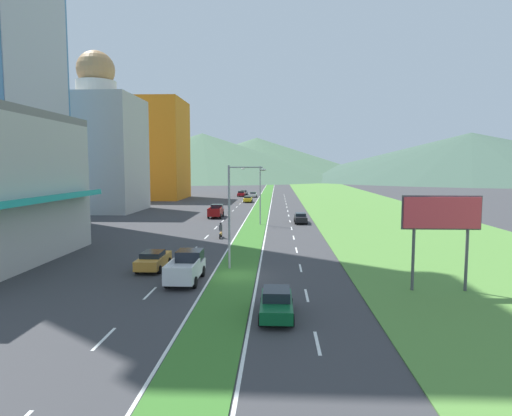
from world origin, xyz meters
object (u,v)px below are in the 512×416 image
car_1 (244,192)px  car_3 (301,218)px  car_6 (248,199)px  street_lamp_mid (258,191)px  car_4 (241,194)px  car_2 (276,303)px  pickup_truck_0 (216,211)px  motorcycle_rider (221,232)px  street_lamp_near (234,209)px  pickup_truck_1 (187,267)px  billboard_roadside (442,218)px  car_5 (253,195)px  car_0 (153,260)px

car_1 → car_3: bearing=-168.2°
car_3 → car_6: 38.02m
street_lamp_mid → car_4: size_ratio=1.76×
car_2 → car_3: (3.42, 40.40, -0.01)m
street_lamp_mid → pickup_truck_0: street_lamp_mid is taller
street_lamp_mid → pickup_truck_0: bearing=128.6°
car_3 → motorcycle_rider: size_ratio=2.39×
street_lamp_near → car_2: (3.46, -11.11, -4.09)m
pickup_truck_1 → billboard_roadside: bearing=-96.3°
street_lamp_mid → motorcycle_rider: street_lamp_mid is taller
car_4 → pickup_truck_1: bearing=-177.8°
billboard_roadside → car_3: billboard_roadside is taller
car_4 → car_6: size_ratio=1.01×
street_lamp_mid → car_5: bearing=93.9°
car_4 → car_2: bearing=-174.1°
car_2 → car_3: bearing=175.2°
motorcycle_rider → car_4: bearing=2.8°
car_0 → street_lamp_mid: bearing=-14.8°
pickup_truck_1 → pickup_truck_0: bearing=4.9°
pickup_truck_1 → car_3: bearing=-16.8°
pickup_truck_0 → car_5: bearing=-4.2°
billboard_roadside → car_3: (-7.32, 34.95, -4.12)m
street_lamp_mid → car_6: bearing=96.0°
street_lamp_near → car_6: 66.12m
car_6 → pickup_truck_1: bearing=-179.8°
billboard_roadside → car_5: (-17.27, 88.33, -4.17)m
billboard_roadside → car_0: bearing=165.7°
street_lamp_near → car_3: (6.88, 29.29, -4.10)m
car_1 → car_2: bearing=-174.6°
billboard_roadside → car_1: size_ratio=1.50×
street_lamp_mid → pickup_truck_1: bearing=-97.1°
street_lamp_near → pickup_truck_0: (-6.50, 35.98, -3.88)m
car_0 → motorcycle_rider: 15.96m
car_5 → pickup_truck_1: 86.42m
street_lamp_mid → car_3: 7.74m
car_2 → car_4: car_2 is taller
car_0 → car_2: size_ratio=1.07×
car_2 → car_6: bearing=-175.0°
street_lamp_near → car_0: bearing=-176.7°
street_lamp_near → street_lamp_mid: street_lamp_near is taller
billboard_roadside → car_5: 90.10m
pickup_truck_0 → car_6: bearing=-6.0°
car_4 → car_6: car_4 is taller
car_1 → motorcycle_rider: (3.25, -76.86, 0.03)m
car_1 → pickup_truck_1: 95.88m
street_lamp_near → pickup_truck_1: street_lamp_near is taller
car_1 → motorcycle_rider: motorcycle_rider is taller
car_1 → car_2: car_2 is taller
car_2 → pickup_truck_0: 48.12m
car_5 → motorcycle_rider: bearing=-180.0°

